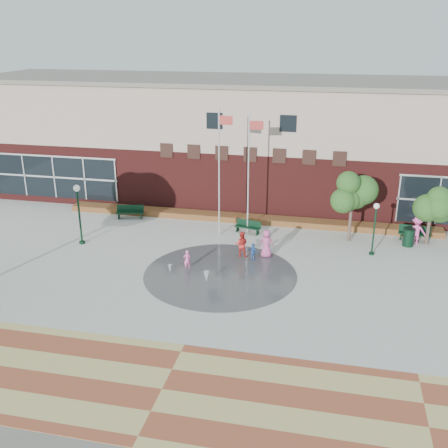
% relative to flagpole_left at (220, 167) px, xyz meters
% --- Properties ---
extents(ground, '(120.00, 120.00, 0.00)m').
position_rel_flagpole_left_xyz_m(ground, '(1.29, -8.70, -4.58)').
color(ground, '#666056').
rests_on(ground, ground).
extents(plaza_concrete, '(46.00, 18.00, 0.01)m').
position_rel_flagpole_left_xyz_m(plaza_concrete, '(1.29, -4.70, -4.57)').
color(plaza_concrete, '#A8A8A0').
rests_on(plaza_concrete, ground).
extents(paver_band, '(46.00, 6.00, 0.01)m').
position_rel_flagpole_left_xyz_m(paver_band, '(1.29, -15.70, -4.57)').
color(paver_band, brown).
rests_on(paver_band, ground).
extents(splash_pad, '(8.40, 8.40, 0.01)m').
position_rel_flagpole_left_xyz_m(splash_pad, '(1.29, -5.70, -4.57)').
color(splash_pad, '#383A3D').
rests_on(splash_pad, ground).
extents(library_building, '(44.40, 10.40, 9.20)m').
position_rel_flagpole_left_xyz_m(library_building, '(1.29, 8.78, 0.07)').
color(library_building, '#531B1A').
rests_on(library_building, ground).
extents(flower_bed, '(26.00, 1.20, 0.40)m').
position_rel_flagpole_left_xyz_m(flower_bed, '(1.29, 2.90, -4.58)').
color(flower_bed, '#AA211E').
rests_on(flower_bed, ground).
extents(flagpole_left, '(0.96, 0.23, 8.22)m').
position_rel_flagpole_left_xyz_m(flagpole_left, '(0.00, 0.00, 0.00)').
color(flagpole_left, white).
rests_on(flagpole_left, ground).
extents(flagpole_right, '(0.96, 0.20, 7.81)m').
position_rel_flagpole_left_xyz_m(flagpole_right, '(1.71, 0.89, -0.21)').
color(flagpole_right, white).
rests_on(flagpole_right, ground).
extents(lamp_left, '(0.41, 0.41, 3.84)m').
position_rel_flagpole_left_xyz_m(lamp_left, '(-8.15, -3.25, -2.19)').
color(lamp_left, black).
rests_on(lamp_left, ground).
extents(lamp_right, '(0.34, 0.34, 3.24)m').
position_rel_flagpole_left_xyz_m(lamp_right, '(9.55, -1.17, -2.56)').
color(lamp_right, black).
rests_on(lamp_right, ground).
extents(bench_left, '(1.98, 0.96, 0.96)m').
position_rel_flagpole_left_xyz_m(bench_left, '(-6.92, 1.74, -4.27)').
color(bench_left, black).
rests_on(bench_left, ground).
extents(bench_mid, '(1.78, 0.86, 0.86)m').
position_rel_flagpole_left_xyz_m(bench_mid, '(1.71, 0.73, -4.30)').
color(bench_mid, black).
rests_on(bench_mid, ground).
extents(bench_right, '(1.99, 0.80, 0.97)m').
position_rel_flagpole_left_xyz_m(bench_right, '(12.27, 1.64, -4.26)').
color(bench_right, black).
rests_on(bench_right, ground).
extents(trash_can, '(0.71, 0.71, 1.17)m').
position_rel_flagpole_left_xyz_m(trash_can, '(11.80, 0.69, -3.98)').
color(trash_can, black).
rests_on(trash_can, ground).
extents(tree_mid, '(2.71, 2.71, 4.57)m').
position_rel_flagpole_left_xyz_m(tree_mid, '(8.21, 0.76, -1.25)').
color(tree_mid, '#48352E').
rests_on(tree_mid, ground).
extents(tree_small_right, '(2.25, 2.25, 3.85)m').
position_rel_flagpole_left_xyz_m(tree_small_right, '(12.97, 1.19, -1.77)').
color(tree_small_right, '#48352E').
rests_on(tree_small_right, ground).
extents(water_jet_a, '(0.31, 0.31, 0.60)m').
position_rel_flagpole_left_xyz_m(water_jet_a, '(0.79, -6.79, -4.58)').
color(water_jet_a, white).
rests_on(water_jet_a, ground).
extents(water_jet_b, '(0.21, 0.21, 0.48)m').
position_rel_flagpole_left_xyz_m(water_jet_b, '(-1.45, -6.15, -4.58)').
color(water_jet_b, white).
rests_on(water_jet_b, ground).
extents(child_splash, '(0.49, 0.46, 1.13)m').
position_rel_flagpole_left_xyz_m(child_splash, '(-0.67, -5.39, -4.01)').
color(child_splash, pink).
rests_on(child_splash, ground).
extents(adult_red, '(0.81, 0.65, 1.58)m').
position_rel_flagpole_left_xyz_m(adult_red, '(1.99, -3.09, -3.79)').
color(adult_red, red).
rests_on(adult_red, ground).
extents(adult_pink, '(0.88, 0.61, 1.70)m').
position_rel_flagpole_left_xyz_m(adult_pink, '(3.43, -2.82, -3.73)').
color(adult_pink, '#C04B85').
rests_on(adult_pink, ground).
extents(child_blue, '(0.68, 0.53, 1.08)m').
position_rel_flagpole_left_xyz_m(child_blue, '(2.76, -3.50, -4.04)').
color(child_blue, '#3160AF').
rests_on(child_blue, ground).
extents(person_bench, '(1.25, 0.82, 1.81)m').
position_rel_flagpole_left_xyz_m(person_bench, '(12.28, 1.08, -3.67)').
color(person_bench, '#EB4EA3').
rests_on(person_bench, ground).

